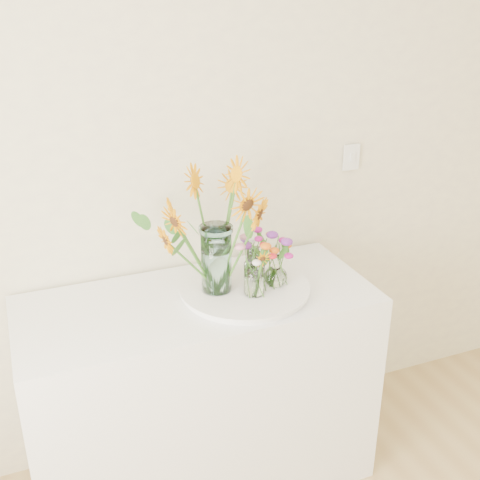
{
  "coord_description": "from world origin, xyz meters",
  "views": [
    {
      "loc": [
        -0.82,
        -0.05,
        2.05
      ],
      "look_at": [
        -0.05,
        1.87,
        1.15
      ],
      "focal_mm": 45.0,
      "sensor_mm": 36.0,
      "label": 1
    }
  ],
  "objects_px": {
    "counter": "(201,392)",
    "small_vase_b": "(276,270)",
    "tray": "(245,290)",
    "small_vase_c": "(255,262)",
    "mason_jar": "(216,259)",
    "small_vase_a": "(254,279)"
  },
  "relations": [
    {
      "from": "counter",
      "to": "mason_jar",
      "type": "bearing_deg",
      "value": -8.54
    },
    {
      "from": "counter",
      "to": "small_vase_c",
      "type": "xyz_separation_m",
      "value": [
        0.27,
        0.06,
        0.53
      ]
    },
    {
      "from": "counter",
      "to": "small_vase_b",
      "type": "relative_size",
      "value": 10.5
    },
    {
      "from": "counter",
      "to": "small_vase_c",
      "type": "bearing_deg",
      "value": 11.81
    },
    {
      "from": "mason_jar",
      "to": "small_vase_a",
      "type": "height_order",
      "value": "mason_jar"
    },
    {
      "from": "tray",
      "to": "small_vase_c",
      "type": "height_order",
      "value": "small_vase_c"
    },
    {
      "from": "small_vase_a",
      "to": "small_vase_c",
      "type": "height_order",
      "value": "small_vase_a"
    },
    {
      "from": "mason_jar",
      "to": "small_vase_b",
      "type": "height_order",
      "value": "mason_jar"
    },
    {
      "from": "small_vase_a",
      "to": "small_vase_b",
      "type": "xyz_separation_m",
      "value": [
        0.11,
        0.04,
        -0.0
      ]
    },
    {
      "from": "tray",
      "to": "small_vase_c",
      "type": "distance_m",
      "value": 0.14
    },
    {
      "from": "counter",
      "to": "small_vase_c",
      "type": "relative_size",
      "value": 11.84
    },
    {
      "from": "small_vase_b",
      "to": "counter",
      "type": "bearing_deg",
      "value": 169.13
    },
    {
      "from": "small_vase_c",
      "to": "small_vase_a",
      "type": "bearing_deg",
      "value": -114.04
    },
    {
      "from": "tray",
      "to": "mason_jar",
      "type": "height_order",
      "value": "mason_jar"
    },
    {
      "from": "tray",
      "to": "small_vase_c",
      "type": "bearing_deg",
      "value": 46.49
    },
    {
      "from": "mason_jar",
      "to": "small_vase_c",
      "type": "height_order",
      "value": "mason_jar"
    },
    {
      "from": "mason_jar",
      "to": "small_vase_b",
      "type": "bearing_deg",
      "value": -11.62
    },
    {
      "from": "tray",
      "to": "small_vase_b",
      "type": "bearing_deg",
      "value": -14.56
    },
    {
      "from": "small_vase_c",
      "to": "tray",
      "type": "bearing_deg",
      "value": -133.51
    },
    {
      "from": "counter",
      "to": "tray",
      "type": "xyz_separation_m",
      "value": [
        0.19,
        -0.03,
        0.46
      ]
    },
    {
      "from": "counter",
      "to": "small_vase_b",
      "type": "height_order",
      "value": "small_vase_b"
    },
    {
      "from": "counter",
      "to": "mason_jar",
      "type": "relative_size",
      "value": 5.1
    }
  ]
}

